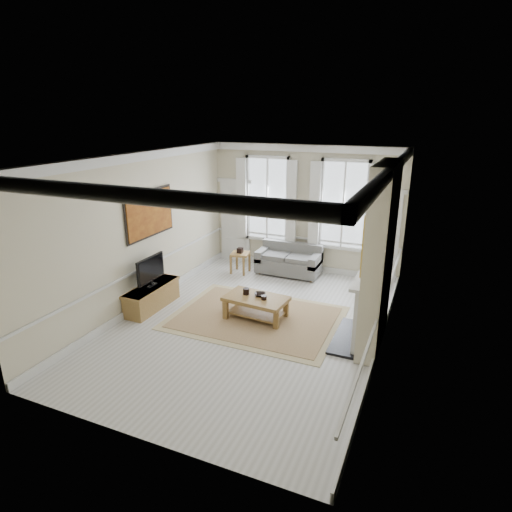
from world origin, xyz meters
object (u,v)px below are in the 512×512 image
at_px(side_table, 240,257).
at_px(coffee_table, 256,301).
at_px(sofa, 289,261).
at_px(tv_stand, 152,297).

relative_size(side_table, coffee_table, 0.42).
bearing_deg(side_table, sofa, 20.38).
xyz_separation_m(coffee_table, tv_stand, (-2.34, -0.44, -0.14)).
height_order(side_table, tv_stand, side_table).
bearing_deg(sofa, side_table, -159.62).
bearing_deg(tv_stand, side_table, 72.78).
height_order(sofa, coffee_table, sofa).
bearing_deg(tv_stand, coffee_table, 10.56).
bearing_deg(sofa, tv_stand, -123.01).
xyz_separation_m(side_table, tv_stand, (-0.86, -2.79, -0.19)).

